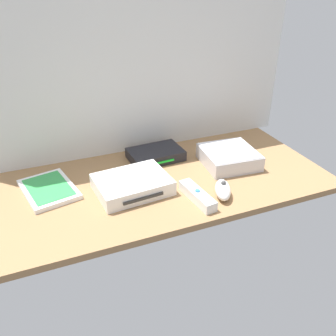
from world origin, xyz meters
The scene contains 8 objects.
ground_plane centered at (0.00, 0.00, -1.00)cm, with size 100.00×48.00×2.00cm, color #936D47.
back_wall centered at (0.00, 24.60, 32.00)cm, with size 110.00×1.20×64.00cm, color silver.
game_console centered at (-12.25, -2.23, 2.20)cm, with size 22.24×17.80×4.40cm.
mini_computer centered at (22.67, 1.55, 2.64)cm, with size 18.39×18.39×5.30cm.
game_case centered at (-35.31, 6.85, 0.76)cm, with size 17.24×21.40×1.56cm.
network_router centered at (1.24, 14.32, 1.70)cm, with size 18.58×13.04×3.40cm.
remote_wand centered at (3.30, -13.89, 1.51)cm, with size 5.20×15.11×3.40cm.
remote_nunchuk centered at (11.12, -14.60, 2.04)cm, with size 8.05×10.93×5.10cm.
Camera 1 is at (-36.86, -89.96, 58.46)cm, focal length 38.71 mm.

